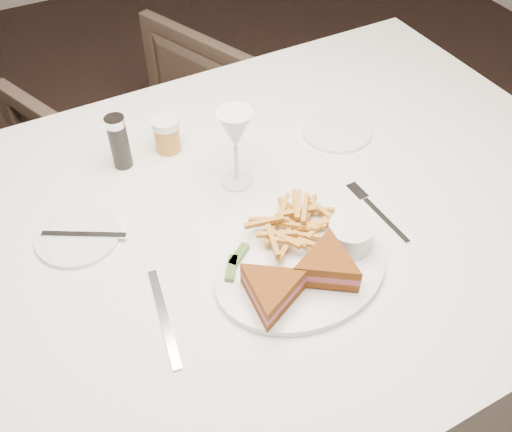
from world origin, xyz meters
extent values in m
plane|color=black|center=(0.00, 0.00, 0.00)|extent=(5.00, 5.00, 0.00)
cube|color=white|center=(0.05, -0.31, 0.38)|extent=(1.56, 1.05, 0.75)
imported|color=#45352A|center=(0.11, 0.54, 0.33)|extent=(0.82, 0.80, 0.66)
ellipsoid|color=white|center=(0.07, -0.48, 0.76)|extent=(0.32, 0.25, 0.01)
cube|color=silver|center=(-0.18, -0.45, 0.75)|extent=(0.05, 0.20, 0.00)
cylinder|color=white|center=(-0.25, -0.21, 0.76)|extent=(0.16, 0.16, 0.01)
cylinder|color=white|center=(0.36, -0.17, 0.76)|extent=(0.16, 0.16, 0.01)
cylinder|color=black|center=(-0.11, -0.05, 0.81)|extent=(0.04, 0.04, 0.12)
cylinder|color=#B26D2A|center=(0.00, -0.04, 0.79)|extent=(0.06, 0.06, 0.08)
cube|color=#3F6322|center=(-0.01, -0.40, 0.77)|extent=(0.05, 0.04, 0.01)
cube|color=#3F6322|center=(-0.04, -0.42, 0.77)|extent=(0.04, 0.05, 0.01)
cylinder|color=white|center=(0.18, -0.47, 0.79)|extent=(0.08, 0.08, 0.05)
camera|label=1|loc=(-0.29, -1.00, 1.56)|focal=40.00mm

